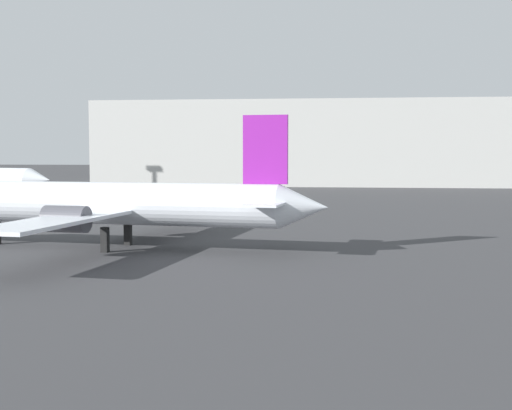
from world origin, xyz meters
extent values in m
cylinder|color=silver|center=(-17.64, 34.48, 3.01)|extent=(24.65, 5.70, 2.80)
cone|color=silver|center=(-3.96, 32.83, 3.01)|extent=(3.39, 3.15, 2.80)
cube|color=silver|center=(-16.43, 34.33, 2.59)|extent=(6.76, 28.49, 0.21)
cube|color=silver|center=(-5.92, 33.07, 3.29)|extent=(3.01, 7.68, 0.14)
cube|color=purple|center=(-6.37, 33.12, 6.56)|extent=(2.86, 0.61, 4.30)
cylinder|color=#4C4C54|center=(-17.80, 29.08, 2.45)|extent=(2.84, 1.91, 1.60)
cylinder|color=#4C4C54|center=(-16.51, 39.76, 2.45)|extent=(2.84, 1.91, 1.60)
cube|color=black|center=(-16.64, 32.56, 0.81)|extent=(0.50, 0.50, 1.61)
cube|color=black|center=(-16.21, 36.10, 0.81)|extent=(0.50, 0.50, 1.61)
cone|color=silver|center=(-39.88, 75.46, 2.78)|extent=(3.92, 3.73, 2.92)
cube|color=black|center=(-44.68, 76.93, 0.66)|extent=(0.46, 0.46, 1.32)
cube|color=#B7B7B2|center=(-1.17, 127.09, 7.81)|extent=(93.44, 23.47, 15.61)
camera|label=1|loc=(-1.47, -11.41, 6.51)|focal=50.28mm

